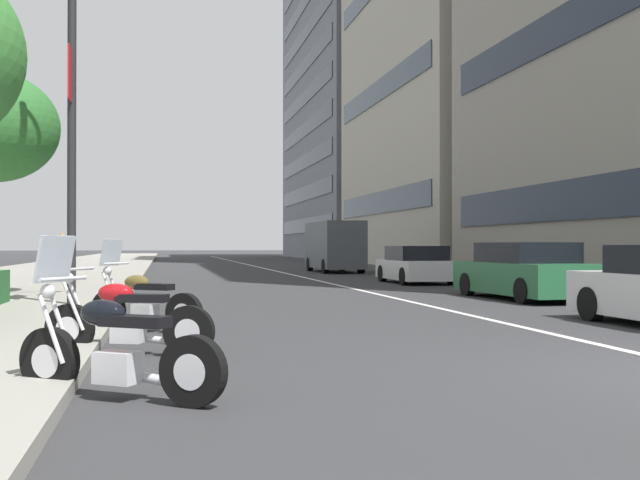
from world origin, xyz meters
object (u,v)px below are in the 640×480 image
object	(u,v)px
motorcycle_second_in_row	(127,322)
car_mid_block_traffic	(416,265)
motorcycle_nearest_camera	(114,351)
motorcycle_mid_row	(143,304)
street_lamp_with_banners	(85,59)
pedestrian_on_plaza	(62,257)
car_approaching_light	(524,272)
delivery_van_ahead	(334,245)

from	to	relation	value
motorcycle_second_in_row	car_mid_block_traffic	bearing A→B (deg)	-98.10
motorcycle_second_in_row	motorcycle_nearest_camera	bearing A→B (deg)	112.31
motorcycle_mid_row	street_lamp_with_banners	world-z (taller)	street_lamp_with_banners
car_mid_block_traffic	pedestrian_on_plaza	distance (m)	12.32
motorcycle_mid_row	car_mid_block_traffic	distance (m)	16.53
motorcycle_mid_row	car_mid_block_traffic	size ratio (longest dim) A/B	0.42
pedestrian_on_plaza	motorcycle_mid_row	bearing A→B (deg)	34.69
car_approaching_light	motorcycle_second_in_row	bearing A→B (deg)	128.43
motorcycle_nearest_camera	pedestrian_on_plaza	distance (m)	19.80
motorcycle_nearest_camera	delivery_van_ahead	xyz separation A→B (m)	(30.59, -9.02, 0.94)
street_lamp_with_banners	car_mid_block_traffic	bearing A→B (deg)	-48.07
motorcycle_second_in_row	street_lamp_with_banners	xyz separation A→B (m)	(6.79, 1.16, 4.87)
street_lamp_with_banners	pedestrian_on_plaza	world-z (taller)	street_lamp_with_banners
delivery_van_ahead	motorcycle_second_in_row	bearing A→B (deg)	161.88
motorcycle_second_in_row	delivery_van_ahead	size ratio (longest dim) A/B	0.37
motorcycle_second_in_row	car_mid_block_traffic	size ratio (longest dim) A/B	0.50
car_approaching_light	pedestrian_on_plaza	xyz separation A→B (m)	(8.78, 12.37, 0.29)
motorcycle_nearest_camera	car_mid_block_traffic	xyz separation A→B (m)	(19.03, -9.41, 0.21)
car_approaching_light	pedestrian_on_plaza	size ratio (longest dim) A/B	2.86
motorcycle_nearest_camera	motorcycle_mid_row	bearing A→B (deg)	-57.07
car_approaching_light	delivery_van_ahead	size ratio (longest dim) A/B	0.82
motorcycle_nearest_camera	motorcycle_mid_row	world-z (taller)	motorcycle_mid_row
street_lamp_with_banners	motorcycle_mid_row	bearing A→B (deg)	-162.65
car_mid_block_traffic	delivery_van_ahead	distance (m)	11.59
delivery_van_ahead	street_lamp_with_banners	size ratio (longest dim) A/B	0.66
motorcycle_nearest_camera	car_mid_block_traffic	distance (m)	21.23
car_approaching_light	pedestrian_on_plaza	distance (m)	15.17
motorcycle_second_in_row	delivery_van_ahead	distance (m)	29.30
motorcycle_mid_row	car_mid_block_traffic	bearing A→B (deg)	-86.75
motorcycle_mid_row	delivery_van_ahead	size ratio (longest dim) A/B	0.31
motorcycle_nearest_camera	street_lamp_with_banners	size ratio (longest dim) A/B	0.21
car_approaching_light	car_mid_block_traffic	world-z (taller)	car_approaching_light
delivery_van_ahead	street_lamp_with_banners	world-z (taller)	street_lamp_with_banners
car_approaching_light	delivery_van_ahead	distance (m)	19.80
motorcycle_second_in_row	car_mid_block_traffic	world-z (taller)	car_mid_block_traffic
motorcycle_nearest_camera	car_approaching_light	xyz separation A→B (m)	(10.80, -9.47, 0.25)
motorcycle_nearest_camera	car_mid_block_traffic	size ratio (longest dim) A/B	0.44
motorcycle_second_in_row	delivery_van_ahead	world-z (taller)	delivery_van_ahead
car_mid_block_traffic	delivery_van_ahead	bearing A→B (deg)	2.61
car_approaching_light	delivery_van_ahead	xyz separation A→B (m)	(19.78, 0.45, 0.68)
motorcycle_second_in_row	street_lamp_with_banners	distance (m)	8.44
car_mid_block_traffic	street_lamp_with_banners	distance (m)	14.97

